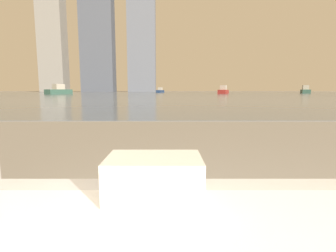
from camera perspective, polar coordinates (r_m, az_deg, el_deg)
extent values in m
cube|color=silver|center=(0.81, -3.39, -13.57)|extent=(0.28, 0.19, 0.04)
cube|color=silver|center=(0.80, -3.41, -10.89)|extent=(0.28, 0.19, 0.04)
cube|color=silver|center=(0.78, -3.44, -8.13)|extent=(0.28, 0.19, 0.04)
cube|color=slate|center=(61.91, -0.08, 7.11)|extent=(180.00, 110.00, 0.01)
cube|color=navy|center=(79.37, -1.77, 7.54)|extent=(2.40, 4.42, 0.73)
cube|color=#B2A893|center=(79.36, -1.78, 8.11)|extent=(1.39, 1.78, 0.84)
cube|color=#335647|center=(72.07, 27.64, 6.69)|extent=(3.45, 5.41, 0.90)
cube|color=#B2A893|center=(72.07, 27.69, 7.45)|extent=(1.87, 2.25, 1.02)
cube|color=maroon|center=(58.21, 11.87, 7.32)|extent=(3.25, 5.06, 0.84)
cube|color=#B2A893|center=(58.21, 11.90, 8.20)|extent=(1.76, 2.11, 0.96)
cube|color=#335647|center=(55.12, -22.75, 6.89)|extent=(4.02, 5.40, 0.91)
cube|color=#B2A893|center=(55.12, -22.80, 7.90)|extent=(2.06, 2.32, 1.03)
cube|color=gray|center=(131.10, -24.08, 19.28)|extent=(10.53, 7.88, 56.45)
cube|color=#4C515B|center=(126.69, -15.39, 23.52)|extent=(13.96, 7.97, 71.13)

